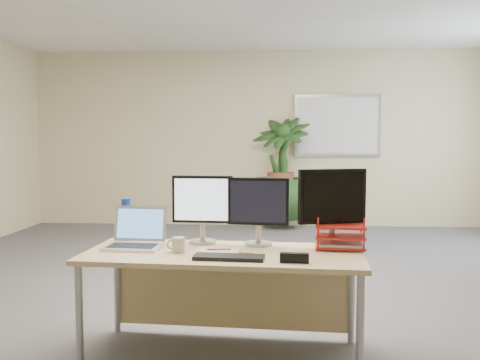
# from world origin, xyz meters

# --- Properties ---
(floor) EXTENTS (8.00, 8.00, 0.00)m
(floor) POSITION_xyz_m (0.00, 0.00, 0.00)
(floor) COLOR #4E4E54
(floor) RESTS_ON ground
(back_wall) EXTENTS (7.00, 0.04, 2.70)m
(back_wall) POSITION_xyz_m (0.00, 4.00, 1.35)
(back_wall) COLOR beige
(back_wall) RESTS_ON floor
(whiteboard) EXTENTS (1.30, 0.04, 0.95)m
(whiteboard) POSITION_xyz_m (1.20, 3.97, 1.55)
(whiteboard) COLOR silver
(whiteboard) RESTS_ON back_wall
(desk) EXTENTS (1.75, 0.83, 0.65)m
(desk) POSITION_xyz_m (-0.06, -0.97, 0.52)
(desk) COLOR #D6BB7E
(desk) RESTS_ON floor
(floor_plant) EXTENTS (1.09, 1.09, 1.50)m
(floor_plant) POSITION_xyz_m (0.33, 3.70, 0.75)
(floor_plant) COLOR #173914
(floor_plant) RESTS_ON floor
(monitor_left) EXTENTS (0.41, 0.18, 0.45)m
(monitor_left) POSITION_xyz_m (-0.24, -0.79, 0.91)
(monitor_left) COLOR #ABABB0
(monitor_left) RESTS_ON desk
(monitor_right) EXTENTS (0.40, 0.18, 0.44)m
(monitor_right) POSITION_xyz_m (0.14, -0.84, 0.91)
(monitor_right) COLOR #ABABB0
(monitor_right) RESTS_ON desk
(monitor_dark) EXTENTS (0.44, 0.21, 0.50)m
(monitor_dark) POSITION_xyz_m (0.61, -0.86, 0.94)
(monitor_dark) COLOR #ABABB0
(monitor_dark) RESTS_ON desk
(laptop) EXTENTS (0.37, 0.33, 0.25)m
(laptop) POSITION_xyz_m (-0.65, -0.93, 0.72)
(laptop) COLOR white
(laptop) RESTS_ON desk
(keyboard) EXTENTS (0.42, 0.16, 0.02)m
(keyboard) POSITION_xyz_m (-0.02, -1.25, 0.67)
(keyboard) COLOR black
(keyboard) RESTS_ON desk
(coffee_mug) EXTENTS (0.12, 0.08, 0.09)m
(coffee_mug) POSITION_xyz_m (-0.35, -1.08, 0.70)
(coffee_mug) COLOR beige
(coffee_mug) RESTS_ON desk
(spiral_notebook) EXTENTS (0.27, 0.20, 0.01)m
(spiral_notebook) POSITION_xyz_m (-0.11, -1.06, 0.66)
(spiral_notebook) COLOR silver
(spiral_notebook) RESTS_ON desk
(orange_pen) EXTENTS (0.15, 0.03, 0.01)m
(orange_pen) POSITION_xyz_m (-0.10, -1.06, 0.67)
(orange_pen) COLOR #DA5E18
(orange_pen) RESTS_ON spiral_notebook
(yellow_highlighter) EXTENTS (0.12, 0.04, 0.02)m
(yellow_highlighter) POSITION_xyz_m (0.06, -1.12, 0.66)
(yellow_highlighter) COLOR yellow
(yellow_highlighter) RESTS_ON desk
(water_bottle) EXTENTS (0.07, 0.07, 0.29)m
(water_bottle) POSITION_xyz_m (-0.77, -0.72, 0.79)
(water_bottle) COLOR white
(water_bottle) RESTS_ON desk
(letter_tray) EXTENTS (0.32, 0.25, 0.14)m
(letter_tray) POSITION_xyz_m (0.66, -0.90, 0.72)
(letter_tray) COLOR #B41D16
(letter_tray) RESTS_ON desk
(stapler) EXTENTS (0.17, 0.05, 0.05)m
(stapler) POSITION_xyz_m (0.35, -1.31, 0.68)
(stapler) COLOR black
(stapler) RESTS_ON desk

